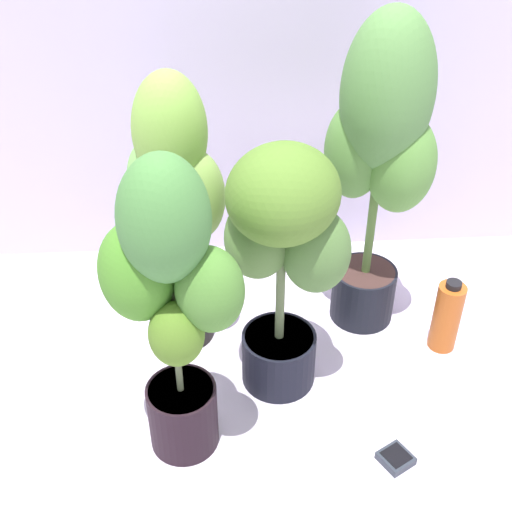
{
  "coord_description": "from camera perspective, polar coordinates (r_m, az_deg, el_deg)",
  "views": [
    {
      "loc": [
        -0.14,
        -1.29,
        1.48
      ],
      "look_at": [
        -0.05,
        0.2,
        0.42
      ],
      "focal_mm": 45.57,
      "sensor_mm": 36.0,
      "label": 1
    }
  ],
  "objects": [
    {
      "name": "potted_plant_back_left",
      "position": [
        1.89,
        -7.03,
        5.46
      ],
      "size": [
        0.3,
        0.28,
        0.91
      ],
      "color": "black",
      "rests_on": "ground"
    },
    {
      "name": "ground_plane",
      "position": [
        1.97,
        1.75,
        -13.25
      ],
      "size": [
        8.0,
        8.0,
        0.0
      ],
      "primitive_type": "plane",
      "color": "silver",
      "rests_on": "ground"
    },
    {
      "name": "potted_plant_center",
      "position": [
        1.73,
        2.34,
        0.93
      ],
      "size": [
        0.42,
        0.42,
        0.79
      ],
      "color": "black",
      "rests_on": "ground"
    },
    {
      "name": "nutrient_bottle",
      "position": [
        2.16,
        16.4,
        -5.1
      ],
      "size": [
        0.09,
        0.09,
        0.26
      ],
      "color": "#C0591C",
      "rests_on": "ground"
    },
    {
      "name": "potted_plant_front_left",
      "position": [
        1.54,
        -7.57,
        -3.32
      ],
      "size": [
        0.41,
        0.29,
        0.89
      ],
      "color": "black",
      "rests_on": "ground"
    },
    {
      "name": "hygrometer_box",
      "position": [
        1.88,
        12.17,
        -16.96
      ],
      "size": [
        0.11,
        0.11,
        0.03
      ],
      "rotation": [
        0.0,
        0.0,
        -2.62
      ],
      "color": "#2C323C",
      "rests_on": "ground"
    },
    {
      "name": "potted_plant_back_right",
      "position": [
        1.95,
        10.95,
        9.2
      ],
      "size": [
        0.37,
        0.35,
        1.04
      ],
      "color": "black",
      "rests_on": "ground"
    }
  ]
}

